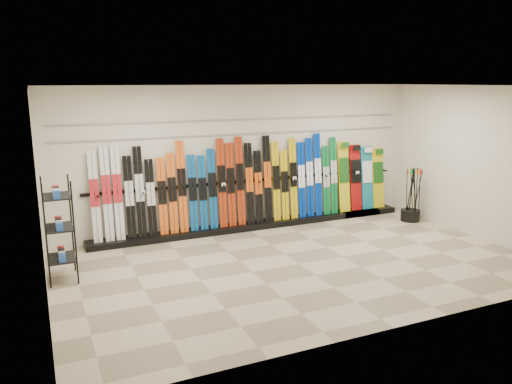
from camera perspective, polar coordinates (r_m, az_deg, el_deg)
name	(u,v)px	position (r m, az deg, el deg)	size (l,w,h in m)	color
floor	(299,264)	(8.70, 4.98, -8.19)	(8.00, 8.00, 0.00)	gray
back_wall	(243,158)	(10.51, -1.49, 3.94)	(8.00, 8.00, 0.00)	beige
left_wall	(39,202)	(7.27, -23.56, -1.04)	(5.00, 5.00, 0.00)	beige
right_wall	(478,163)	(10.80, 24.08, 3.08)	(5.00, 5.00, 0.00)	beige
ceiling	(303,86)	(8.14, 5.38, 11.97)	(8.00, 8.00, 0.00)	silver
ski_rack_base	(257,225)	(10.71, 0.13, -3.78)	(8.00, 0.40, 0.12)	black
skis	(227,186)	(10.29, -3.37, 0.68)	(5.38, 0.23, 1.84)	silver
snowboards	(361,178)	(11.92, 11.91, 1.61)	(1.25, 0.25, 1.60)	gold
accessory_rack	(59,230)	(8.37, -21.55, -4.04)	(0.40, 0.60, 1.63)	black
pole_bin	(410,215)	(11.75, 17.22, -2.55)	(0.43, 0.43, 0.25)	black
ski_poles	(413,195)	(11.61, 17.51, -0.28)	(0.36, 0.35, 1.18)	black
slatwall_rail_0	(243,134)	(10.43, -1.46, 6.64)	(7.60, 0.02, 0.03)	gray
slatwall_rail_1	(243,119)	(10.40, -1.47, 8.29)	(7.60, 0.02, 0.03)	gray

